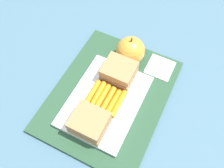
{
  "coord_description": "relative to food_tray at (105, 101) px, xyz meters",
  "views": [
    {
      "loc": [
        -0.27,
        -0.14,
        0.57
      ],
      "look_at": [
        0.01,
        0.0,
        0.04
      ],
      "focal_mm": 39.29,
      "sensor_mm": 36.0,
      "label": 1
    }
  ],
  "objects": [
    {
      "name": "sandwich_half_left",
      "position": [
        -0.08,
        0.0,
        0.03
      ],
      "size": [
        0.07,
        0.08,
        0.04
      ],
      "color": "#9E7A4C",
      "rests_on": "food_tray"
    },
    {
      "name": "carrot_sticks_bundle",
      "position": [
        0.0,
        0.0,
        0.01
      ],
      "size": [
        0.08,
        0.09,
        0.02
      ],
      "color": "orange",
      "rests_on": "food_tray"
    },
    {
      "name": "sandwich_half_right",
      "position": [
        0.08,
        0.0,
        0.03
      ],
      "size": [
        0.07,
        0.08,
        0.04
      ],
      "color": "#9E7A4C",
      "rests_on": "food_tray"
    },
    {
      "name": "apple",
      "position": [
        0.15,
        0.0,
        0.03
      ],
      "size": [
        0.08,
        0.08,
        0.09
      ],
      "color": "gold",
      "rests_on": "lunchbag_mat"
    },
    {
      "name": "food_tray",
      "position": [
        0.0,
        0.0,
        0.0
      ],
      "size": [
        0.23,
        0.17,
        0.01
      ],
      "primitive_type": "cube",
      "color": "white",
      "rests_on": "lunchbag_mat"
    },
    {
      "name": "paper_napkin",
      "position": [
        0.16,
        -0.09,
        -0.0
      ],
      "size": [
        0.07,
        0.07,
        0.0
      ],
      "primitive_type": "cube",
      "rotation": [
        0.0,
        0.0,
        -0.0
      ],
      "color": "white",
      "rests_on": "lunchbag_mat"
    },
    {
      "name": "lunchbag_mat",
      "position": [
        0.03,
        0.0,
        -0.01
      ],
      "size": [
        0.36,
        0.28,
        0.01
      ],
      "primitive_type": "cube",
      "color": "#284C33",
      "rests_on": "ground_plane"
    },
    {
      "name": "ground_plane",
      "position": [
        0.03,
        0.0,
        -0.02
      ],
      "size": [
        2.4,
        2.4,
        0.0
      ],
      "primitive_type": "plane",
      "color": "#42667A"
    }
  ]
}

